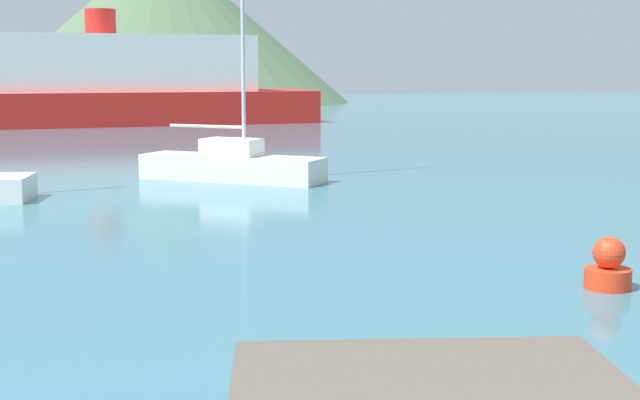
# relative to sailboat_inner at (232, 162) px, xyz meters

# --- Properties ---
(sailboat_inner) EXTENTS (5.64, 4.72, 11.74)m
(sailboat_inner) POSITION_rel_sailboat_inner_xyz_m (0.00, 0.00, 0.00)
(sailboat_inner) COLOR white
(sailboat_inner) RESTS_ON ground_plane
(ferry_distant) EXTENTS (27.10, 10.36, 7.13)m
(ferry_distant) POSITION_rel_sailboat_inner_xyz_m (-3.88, 30.54, 1.86)
(ferry_distant) COLOR red
(ferry_distant) RESTS_ON ground_plane
(buoy_marker) EXTENTS (0.73, 0.73, 0.84)m
(buoy_marker) POSITION_rel_sailboat_inner_xyz_m (3.87, -15.18, -0.24)
(buoy_marker) COLOR red
(buoy_marker) RESTS_ON ground_plane
(hill_central) EXTENTS (38.15, 38.15, 16.33)m
(hill_central) POSITION_rel_sailboat_inner_xyz_m (2.39, 66.87, 7.58)
(hill_central) COLOR #4C6647
(hill_central) RESTS_ON ground_plane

